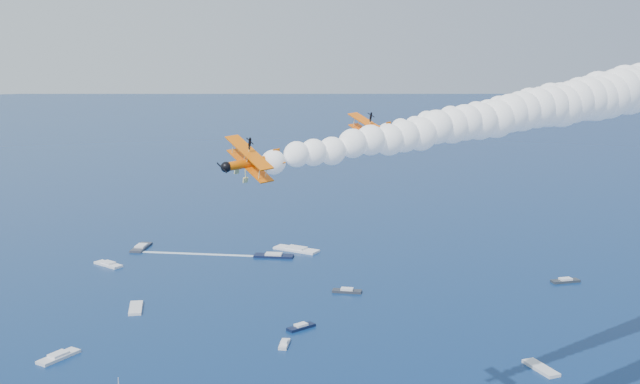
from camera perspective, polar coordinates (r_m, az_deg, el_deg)
name	(u,v)px	position (r m, az deg, el deg)	size (l,w,h in m)	color
biplane_lead	(371,132)	(115.12, 3.69, 4.27)	(7.44, 8.34, 5.03)	#FF6005
biplane_trail	(252,162)	(86.58, -4.89, 2.12)	(7.17, 8.04, 4.85)	#E96004
smoke_trail_lead	(530,103)	(138.86, 14.81, 6.18)	(68.13, 19.95, 12.36)	white
smoke_trail_trail	(481,120)	(106.84, 11.43, 5.06)	(68.48, 18.20, 12.36)	white
spectator_boats	(151,323)	(204.78, -11.98, -9.17)	(235.32, 170.99, 0.70)	white
boat_wakes	(2,361)	(192.71, -21.78, -11.15)	(128.86, 129.91, 0.04)	white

